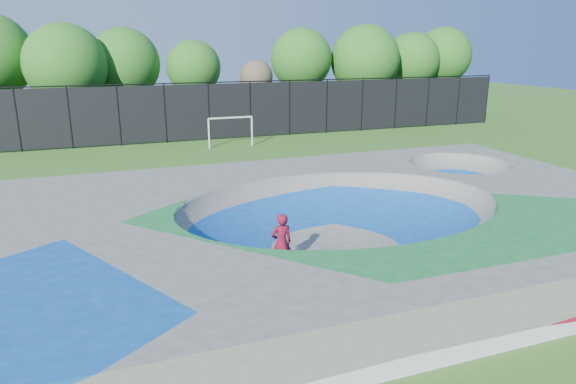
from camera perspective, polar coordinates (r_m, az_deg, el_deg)
ground at (r=17.55m, az=5.82°, el=-5.76°), size 120.00×120.00×0.00m
skate_deck at (r=17.28m, az=5.89°, el=-3.45°), size 22.00×14.00×1.50m
skater at (r=15.10m, az=-0.74°, el=-5.68°), size 0.67×0.45×1.80m
skateboard at (r=15.45m, az=-0.73°, el=-8.70°), size 0.79×0.27×0.05m
soccer_goal at (r=33.97m, az=-6.40°, el=7.28°), size 3.01×0.12×1.98m
fence at (r=36.59m, az=-8.77°, el=8.96°), size 48.09×0.09×4.04m
treeline at (r=41.29m, az=-11.91°, el=14.03°), size 51.98×7.80×8.70m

